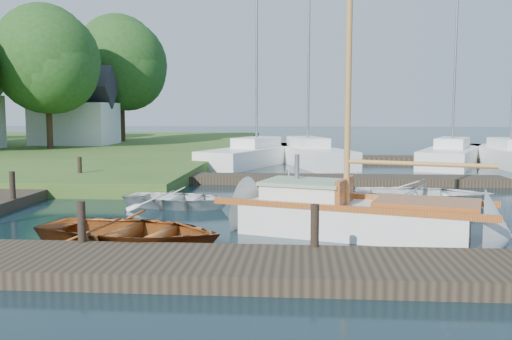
# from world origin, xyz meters

# --- Properties ---
(ground) EXTENTS (160.00, 160.00, 0.00)m
(ground) POSITION_xyz_m (0.00, 0.00, 0.00)
(ground) COLOR black
(ground) RESTS_ON ground
(near_dock) EXTENTS (18.00, 2.20, 0.30)m
(near_dock) POSITION_xyz_m (0.00, -6.00, 0.15)
(near_dock) COLOR #2C231B
(near_dock) RESTS_ON ground
(left_dock) EXTENTS (2.20, 18.00, 0.30)m
(left_dock) POSITION_xyz_m (-8.00, 2.00, 0.15)
(left_dock) COLOR #2C231B
(left_dock) RESTS_ON ground
(far_dock) EXTENTS (14.00, 1.60, 0.30)m
(far_dock) POSITION_xyz_m (2.00, 6.50, 0.15)
(far_dock) COLOR #2C231B
(far_dock) RESTS_ON ground
(pontoon) EXTENTS (30.00, 1.60, 0.30)m
(pontoon) POSITION_xyz_m (10.00, 16.00, 0.15)
(pontoon) COLOR #2C231B
(pontoon) RESTS_ON ground
(mooring_post_1) EXTENTS (0.16, 0.16, 0.80)m
(mooring_post_1) POSITION_xyz_m (-3.00, -5.00, 0.70)
(mooring_post_1) COLOR black
(mooring_post_1) RESTS_ON near_dock
(mooring_post_2) EXTENTS (0.16, 0.16, 0.80)m
(mooring_post_2) POSITION_xyz_m (1.50, -5.00, 0.70)
(mooring_post_2) COLOR black
(mooring_post_2) RESTS_ON near_dock
(mooring_post_4) EXTENTS (0.16, 0.16, 0.80)m
(mooring_post_4) POSITION_xyz_m (-7.00, 0.00, 0.70)
(mooring_post_4) COLOR black
(mooring_post_4) RESTS_ON left_dock
(mooring_post_5) EXTENTS (0.16, 0.16, 0.80)m
(mooring_post_5) POSITION_xyz_m (-7.00, 5.00, 0.70)
(mooring_post_5) COLOR black
(mooring_post_5) RESTS_ON left_dock
(sailboat) EXTENTS (7.41, 4.04, 9.83)m
(sailboat) POSITION_xyz_m (2.64, -2.55, 0.34)
(sailboat) COLOR white
(sailboat) RESTS_ON ground
(dinghy) EXTENTS (4.55, 3.68, 0.83)m
(dinghy) POSITION_xyz_m (-2.32, -4.06, 0.42)
(dinghy) COLOR maroon
(dinghy) RESTS_ON ground
(tender_a) EXTENTS (3.65, 2.96, 0.67)m
(tender_a) POSITION_xyz_m (-2.35, 0.74, 0.33)
(tender_a) COLOR white
(tender_a) RESTS_ON ground
(tender_b) EXTENTS (2.36, 2.15, 1.08)m
(tender_b) POSITION_xyz_m (0.95, 2.43, 0.54)
(tender_b) COLOR white
(tender_b) RESTS_ON ground
(tender_c) EXTENTS (4.40, 3.40, 0.84)m
(tender_c) POSITION_xyz_m (4.88, 1.64, 0.42)
(tender_c) COLOR white
(tender_c) RESTS_ON ground
(marina_boat_0) EXTENTS (5.46, 8.95, 11.13)m
(marina_boat_0) POSITION_xyz_m (-1.07, 14.05, 0.57)
(marina_boat_0) COLOR white
(marina_boat_0) RESTS_ON ground
(marina_boat_1) EXTENTS (4.86, 9.18, 10.91)m
(marina_boat_1) POSITION_xyz_m (1.60, 14.50, 0.57)
(marina_boat_1) COLOR white
(marina_boat_1) RESTS_ON ground
(marina_boat_3) EXTENTS (5.16, 8.47, 12.40)m
(marina_boat_3) POSITION_xyz_m (9.01, 14.45, 0.58)
(marina_boat_3) COLOR white
(marina_boat_3) RESTS_ON ground
(marina_boat_4) EXTENTS (2.53, 7.95, 10.08)m
(marina_boat_4) POSITION_xyz_m (11.81, 14.13, 0.56)
(marina_boat_4) COLOR white
(marina_boat_4) RESTS_ON ground
(house_c) EXTENTS (5.25, 4.00, 5.28)m
(house_c) POSITION_xyz_m (-14.00, 22.00, 2.58)
(house_c) COLOR white
(house_c) RESTS_ON shore
(tree_3) EXTENTS (6.41, 6.38, 8.74)m
(tree_3) POSITION_xyz_m (-14.00, 18.05, 5.81)
(tree_3) COLOR #332114
(tree_3) RESTS_ON shore
(tree_7) EXTENTS (6.83, 6.83, 9.38)m
(tree_7) POSITION_xyz_m (-12.00, 26.05, 6.20)
(tree_7) COLOR #332114
(tree_7) RESTS_ON shore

